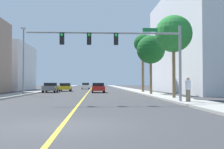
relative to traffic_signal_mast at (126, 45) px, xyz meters
The scene contains 15 objects.
ground 32.50m from the traffic_signal_mast, 95.97° to the left, with size 192.00×192.00×0.00m, color #38383A.
sidewalk_left 34.36m from the traffic_signal_mast, 109.98° to the left, with size 2.70×168.00×0.15m, color #9E9B93.
sidewalk_right 32.70m from the traffic_signal_mast, 81.21° to the left, with size 2.70×168.00×0.15m, color #9E9B93.
lane_marking_center 32.50m from the traffic_signal_mast, 95.97° to the left, with size 0.16×144.00×0.01m, color yellow.
building_right_near 26.69m from the traffic_signal_mast, 55.71° to the left, with size 11.92×27.33×15.68m, color silver.
traffic_signal_mast is the anchor object (origin of this frame).
street_lamp 17.34m from the traffic_signal_mast, 128.55° to the left, with size 0.56×0.28×7.96m.
palm_near 7.14m from the traffic_signal_mast, 44.63° to the left, with size 3.39×3.39×7.53m.
palm_mid 13.88m from the traffic_signal_mast, 71.05° to the left, with size 3.44×3.44×7.08m.
palm_far 22.05m from the traffic_signal_mast, 76.93° to the left, with size 2.72×2.72×8.67m.
car_red 21.98m from the traffic_signal_mast, 94.78° to the left, with size 1.98×4.19×1.46m.
car_gray 24.44m from the traffic_signal_mast, 111.96° to the left, with size 1.93×3.86×1.47m.
car_yellow 29.45m from the traffic_signal_mast, 104.70° to the left, with size 2.01×4.02×1.42m.
car_white 44.68m from the traffic_signal_mast, 95.83° to the left, with size 1.95×4.39×1.44m.
pedestrian 5.54m from the traffic_signal_mast, ahead, with size 0.38×0.38×1.74m.
Camera 1 is at (1.18, -9.79, 1.51)m, focal length 44.07 mm.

